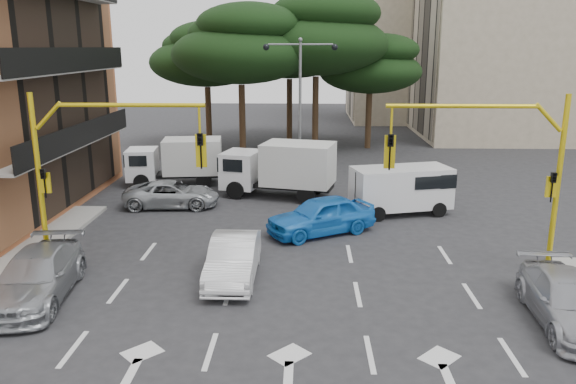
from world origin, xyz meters
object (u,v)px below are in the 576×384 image
Objects in this scene: car_silver_cross_a at (172,194)px; box_truck_b at (279,170)px; car_silver_wagon at (36,276)px; signal_mast_right at (505,160)px; car_blue_compact at (321,215)px; car_silver_parked at (568,301)px; box_truck_a at (176,162)px; van_white at (401,190)px; street_lamp_center at (300,83)px; car_white_hatch at (233,258)px; signal_mast_left at (90,157)px.

box_truck_b reaches higher than car_silver_cross_a.
car_silver_wagon is at bearing 166.46° from car_silver_cross_a.
car_blue_compact is at bearing 146.69° from signal_mast_right.
car_silver_wagon is at bearing 165.02° from box_truck_b.
car_silver_parked is 0.89× the size of box_truck_a.
box_truck_b reaches higher than van_white.
street_lamp_center is 15.76m from car_white_hatch.
car_blue_compact is 6.17m from box_truck_b.
car_silver_wagon is 0.95× the size of box_truck_a.
car_silver_parked reaches higher than car_silver_cross_a.
box_truck_a is (-11.51, 5.18, 0.18)m from van_white.
signal_mast_left is at bearing 169.36° from car_silver_parked.
box_truck_b is (5.79, 9.61, -2.48)m from signal_mast_left.
signal_mast_left is 12.29m from box_truck_a.
signal_mast_right is 15.65m from street_lamp_center.
car_white_hatch is 5.57m from car_blue_compact.
box_truck_a reaches higher than car_silver_wagon.
car_white_hatch reaches higher than car_silver_cross_a.
car_white_hatch reaches higher than car_silver_parked.
street_lamp_center reaches higher than car_silver_cross_a.
car_silver_parked is 1.05× the size of van_white.
street_lamp_center is at bearing 116.98° from car_silver_parked.
box_truck_b is (6.73, 12.21, 0.69)m from car_silver_wagon.
street_lamp_center is at bearing 156.32° from car_blue_compact.
signal_mast_left is at bearing 169.50° from car_white_hatch.
car_silver_parked is 15.87m from box_truck_b.
signal_mast_right is 9.39m from car_white_hatch.
car_white_hatch is 0.96× the size of car_silver_cross_a.
box_truck_a reaches higher than car_blue_compact.
van_white reaches higher than car_blue_compact.
car_blue_compact is at bearing 135.07° from car_silver_parked.
box_truck_b reaches higher than box_truck_a.
street_lamp_center reaches higher than signal_mast_right.
box_truck_a reaches higher than car_silver_parked.
car_silver_wagon is at bearing 169.58° from box_truck_a.
box_truck_b is at bearing 54.51° from car_silver_wagon.
box_truck_b is (-8.61, 13.30, 0.73)m from car_silver_parked.
van_white is (11.50, 6.83, -2.79)m from signal_mast_left.
street_lamp_center is 1.68× the size of car_silver_parked.
car_silver_cross_a is 4.58m from box_truck_a.
car_white_hatch is at bearing -166.27° from box_truck_a.
street_lamp_center is at bearing 0.87° from box_truck_b.
signal_mast_right reaches higher than car_silver_parked.
car_blue_compact reaches higher than car_silver_cross_a.
box_truck_a is at bearing 90.03° from signal_mast_left.
street_lamp_center is 11.25m from car_blue_compact.
car_silver_parked is (0.80, -3.69, -3.21)m from signal_mast_right.
signal_mast_left is 1.30× the size of car_silver_parked.
car_silver_wagon reaches higher than car_white_hatch.
box_truck_a is (0.93, 14.61, 0.56)m from car_silver_wagon.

